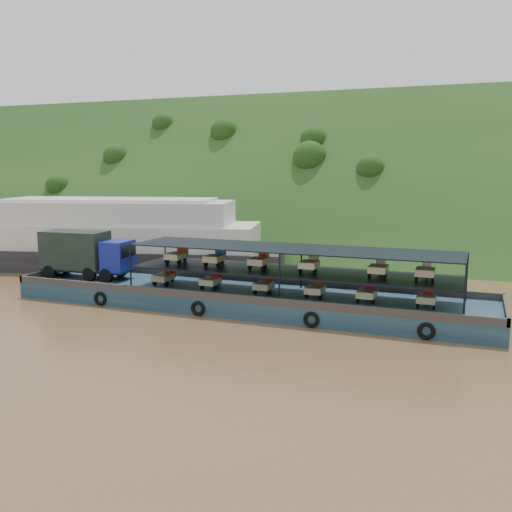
% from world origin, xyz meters
% --- Properties ---
extents(ground, '(160.00, 160.00, 0.00)m').
position_xyz_m(ground, '(0.00, 0.00, 0.00)').
color(ground, brown).
rests_on(ground, ground).
extents(hillside, '(140.00, 39.60, 39.60)m').
position_xyz_m(hillside, '(0.00, 36.00, 0.00)').
color(hillside, '#163613').
rests_on(hillside, ground).
extents(cargo_barge, '(35.00, 7.18, 4.97)m').
position_xyz_m(cargo_barge, '(-3.16, -0.63, 1.24)').
color(cargo_barge, '#132C45').
rests_on(cargo_barge, ground).
extents(passenger_ferry, '(35.46, 16.69, 6.97)m').
position_xyz_m(passenger_ferry, '(-20.20, 9.86, 3.02)').
color(passenger_ferry, black).
rests_on(passenger_ferry, ground).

